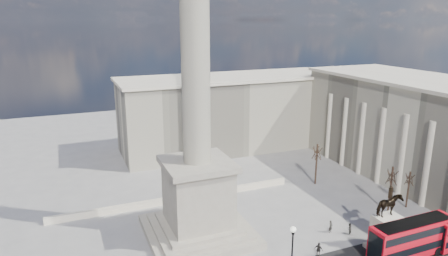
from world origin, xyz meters
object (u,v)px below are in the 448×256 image
nelsons_column (197,146)px  victorian_lamp (292,251)px  pedestrian_crossing (319,250)px  pedestrian_walking (331,227)px  equestrian_statue (386,228)px  pedestrian_standing (349,229)px  red_bus_d (412,238)px

nelsons_column → victorian_lamp: bearing=-66.9°
nelsons_column → pedestrian_crossing: size_ratio=26.05×
pedestrian_crossing → pedestrian_walking: bearing=-82.6°
equestrian_statue → pedestrian_standing: 5.65m
red_bus_d → pedestrian_crossing: bearing=157.8°
red_bus_d → pedestrian_walking: size_ratio=6.50×
victorian_lamp → pedestrian_crossing: size_ratio=3.78×
pedestrian_walking → pedestrian_standing: pedestrian_walking is taller
nelsons_column → red_bus_d: (23.05, -15.05, -10.40)m
pedestrian_standing → pedestrian_crossing: pedestrian_crossing is taller
victorian_lamp → pedestrian_standing: victorian_lamp is taller
red_bus_d → pedestrian_standing: size_ratio=7.31×
equestrian_statue → pedestrian_standing: bearing=109.2°
pedestrian_walking → nelsons_column: bearing=141.2°
equestrian_statue → pedestrian_standing: size_ratio=5.48×
pedestrian_walking → pedestrian_crossing: 6.56m
victorian_lamp → equestrian_statue: bearing=6.2°
pedestrian_walking → victorian_lamp: bearing=-163.5°
red_bus_d → nelsons_column: bearing=146.5°
victorian_lamp → equestrian_statue: 15.18m
red_bus_d → equestrian_statue: bearing=127.9°
pedestrian_walking → pedestrian_standing: 2.52m
red_bus_d → pedestrian_crossing: red_bus_d is taller
pedestrian_walking → red_bus_d: bearing=-74.2°
equestrian_statue → pedestrian_standing: (-1.70, 4.87, -2.30)m
equestrian_statue → victorian_lamp: bearing=-173.8°
victorian_lamp → equestrian_statue: equestrian_statue is taller
pedestrian_standing → red_bus_d: bearing=92.5°
equestrian_statue → nelsons_column: bearing=149.2°
pedestrian_crossing → nelsons_column: bearing=15.7°
nelsons_column → victorian_lamp: (6.08, -14.25, -8.66)m
red_bus_d → pedestrian_standing: red_bus_d is taller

